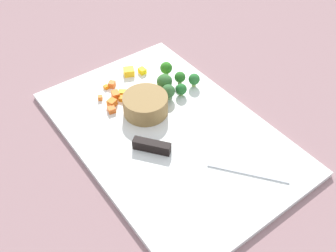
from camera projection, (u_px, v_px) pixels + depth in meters
The scene contains 23 objects.
ground_plane at pixel (168, 134), 0.77m from camera, with size 4.00×4.00×0.00m, color gray.
cutting_board at pixel (168, 132), 0.77m from camera, with size 0.54×0.36×0.01m, color white.
prep_bowl at pixel (145, 105), 0.79m from camera, with size 0.10×0.10×0.04m, color olive.
chef_knife at pixel (177, 152), 0.71m from camera, with size 0.25×0.20×0.02m.
carrot_dice_0 at pixel (112, 84), 0.86m from camera, with size 0.01×0.01×0.01m, color orange.
carrot_dice_1 at pixel (112, 103), 0.81m from camera, with size 0.02×0.02×0.01m, color orange.
carrot_dice_2 at pixel (106, 87), 0.86m from camera, with size 0.01×0.01×0.01m, color orange.
carrot_dice_3 at pixel (116, 95), 0.83m from camera, with size 0.02×0.02×0.01m, color orange.
carrot_dice_4 at pixel (112, 110), 0.80m from camera, with size 0.02×0.02×0.01m, color orange.
carrot_dice_5 at pixel (100, 98), 0.83m from camera, with size 0.01×0.01×0.01m, color orange.
carrot_dice_6 at pixel (122, 99), 0.83m from camera, with size 0.01×0.01×0.01m, color orange.
pepper_dice_0 at pixel (129, 72), 0.89m from camera, with size 0.02×0.02×0.02m, color yellow.
pepper_dice_1 at pixel (123, 93), 0.84m from camera, with size 0.01×0.02×0.01m, color yellow.
pepper_dice_2 at pixel (146, 90), 0.84m from camera, with size 0.02×0.02×0.02m, color yellow.
pepper_dice_3 at pixel (134, 94), 0.84m from camera, with size 0.01×0.01×0.01m, color yellow.
pepper_dice_4 at pixel (162, 83), 0.86m from camera, with size 0.02×0.01×0.01m, color yellow.
pepper_dice_5 at pixel (142, 71), 0.90m from camera, with size 0.01×0.02×0.01m, color yellow.
broccoli_floret_0 at pixel (166, 68), 0.88m from camera, with size 0.03×0.03×0.03m.
broccoli_floret_1 at pixel (180, 77), 0.86m from camera, with size 0.03×0.03×0.03m.
broccoli_floret_2 at pixel (164, 82), 0.84m from camera, with size 0.03×0.03×0.04m.
broccoli_floret_3 at pixel (168, 91), 0.82m from camera, with size 0.03×0.03×0.04m.
broccoli_floret_4 at pixel (181, 89), 0.83m from camera, with size 0.02×0.02×0.03m.
broccoli_floret_5 at pixel (194, 79), 0.85m from camera, with size 0.03×0.03×0.03m.
Camera 1 is at (0.43, -0.32, 0.56)m, focal length 40.11 mm.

